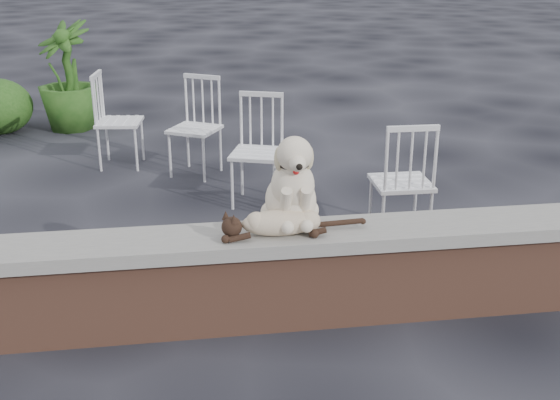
{
  "coord_description": "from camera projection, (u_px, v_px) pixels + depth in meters",
  "views": [
    {
      "loc": [
        0.26,
        -3.62,
        2.17
      ],
      "look_at": [
        0.82,
        0.2,
        0.7
      ],
      "focal_mm": 44.38,
      "sensor_mm": 36.0,
      "label": 1
    }
  ],
  "objects": [
    {
      "name": "ground",
      "position": [
        149.0,
        330.0,
        4.09
      ],
      "size": [
        60.0,
        60.0,
        0.0
      ],
      "primitive_type": "plane",
      "color": "black",
      "rests_on": "ground"
    },
    {
      "name": "brick_wall",
      "position": [
        146.0,
        292.0,
        4.0
      ],
      "size": [
        6.0,
        0.3,
        0.5
      ],
      "primitive_type": "cube",
      "color": "brown",
      "rests_on": "ground"
    },
    {
      "name": "capstone",
      "position": [
        142.0,
        246.0,
        3.89
      ],
      "size": [
        6.2,
        0.4,
        0.08
      ],
      "primitive_type": "cube",
      "color": "slate",
      "rests_on": "brick_wall"
    },
    {
      "name": "dog",
      "position": [
        291.0,
        178.0,
        3.99
      ],
      "size": [
        0.38,
        0.5,
        0.58
      ],
      "primitive_type": null,
      "rotation": [
        0.0,
        0.0,
        0.0
      ],
      "color": "beige",
      "rests_on": "capstone"
    },
    {
      "name": "cat",
      "position": [
        281.0,
        221.0,
        3.92
      ],
      "size": [
        1.01,
        0.25,
        0.17
      ],
      "primitive_type": null,
      "rotation": [
        0.0,
        0.0,
        0.0
      ],
      "color": "tan",
      "rests_on": "capstone"
    },
    {
      "name": "chair_c",
      "position": [
        401.0,
        180.0,
        5.16
      ],
      "size": [
        0.57,
        0.57,
        0.94
      ],
      "primitive_type": null,
      "rotation": [
        0.0,
        0.0,
        3.12
      ],
      "color": "white",
      "rests_on": "ground"
    },
    {
      "name": "chair_b",
      "position": [
        195.0,
        127.0,
        6.59
      ],
      "size": [
        0.76,
        0.76,
        0.94
      ],
      "primitive_type": null,
      "rotation": [
        0.0,
        0.0,
        -0.51
      ],
      "color": "white",
      "rests_on": "ground"
    },
    {
      "name": "chair_e",
      "position": [
        119.0,
        120.0,
        6.85
      ],
      "size": [
        0.63,
        0.63,
        0.94
      ],
      "primitive_type": null,
      "rotation": [
        0.0,
        0.0,
        1.44
      ],
      "color": "white",
      "rests_on": "ground"
    },
    {
      "name": "chair_d",
      "position": [
        257.0,
        151.0,
        5.86
      ],
      "size": [
        0.71,
        0.71,
        0.94
      ],
      "primitive_type": null,
      "rotation": [
        0.0,
        0.0,
        -0.32
      ],
      "color": "white",
      "rests_on": "ground"
    },
    {
      "name": "potted_plant_b",
      "position": [
        67.0,
        76.0,
        8.12
      ],
      "size": [
        1.01,
        1.01,
        1.28
      ],
      "primitive_type": "imported",
      "rotation": [
        0.0,
        0.0,
        -0.81
      ],
      "color": "#1D4814",
      "rests_on": "ground"
    }
  ]
}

